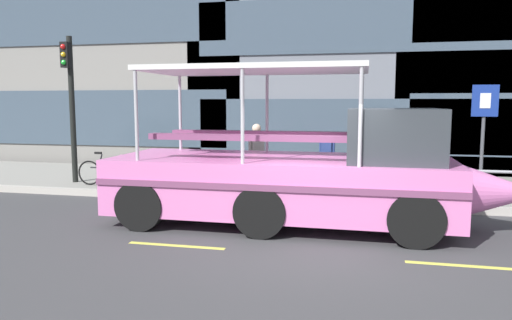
{
  "coord_description": "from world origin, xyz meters",
  "views": [
    {
      "loc": [
        0.82,
        -8.45,
        2.53
      ],
      "look_at": [
        -1.45,
        1.54,
        1.3
      ],
      "focal_mm": 33.68,
      "sensor_mm": 36.0,
      "label": 1
    }
  ],
  "objects_px": {
    "parking_sign": "(484,122)",
    "pedestrian_mid_left": "(327,154)",
    "leaned_bicycle": "(106,173)",
    "duck_tour_boat": "(303,174)",
    "traffic_light_pole": "(70,95)",
    "pedestrian_near_bow": "(434,158)",
    "pedestrian_mid_right": "(257,150)"
  },
  "relations": [
    {
      "from": "parking_sign",
      "to": "leaned_bicycle",
      "type": "distance_m",
      "value": 10.06
    },
    {
      "from": "parking_sign",
      "to": "pedestrian_mid_left",
      "type": "relative_size",
      "value": 1.78
    },
    {
      "from": "parking_sign",
      "to": "pedestrian_mid_left",
      "type": "bearing_deg",
      "value": 167.89
    },
    {
      "from": "pedestrian_mid_right",
      "to": "pedestrian_mid_left",
      "type": "bearing_deg",
      "value": 21.55
    },
    {
      "from": "pedestrian_mid_right",
      "to": "traffic_light_pole",
      "type": "bearing_deg",
      "value": -178.38
    },
    {
      "from": "leaned_bicycle",
      "to": "duck_tour_boat",
      "type": "bearing_deg",
      "value": -21.99
    },
    {
      "from": "leaned_bicycle",
      "to": "duck_tour_boat",
      "type": "xyz_separation_m",
      "value": [
        5.92,
        -2.39,
        0.5
      ]
    },
    {
      "from": "pedestrian_near_bow",
      "to": "pedestrian_mid_right",
      "type": "bearing_deg",
      "value": -175.95
    },
    {
      "from": "duck_tour_boat",
      "to": "pedestrian_mid_left",
      "type": "height_order",
      "value": "duck_tour_boat"
    },
    {
      "from": "leaned_bicycle",
      "to": "pedestrian_mid_left",
      "type": "height_order",
      "value": "pedestrian_mid_left"
    },
    {
      "from": "traffic_light_pole",
      "to": "parking_sign",
      "type": "height_order",
      "value": "traffic_light_pole"
    },
    {
      "from": "leaned_bicycle",
      "to": "pedestrian_near_bow",
      "type": "relative_size",
      "value": 1.12
    },
    {
      "from": "pedestrian_mid_left",
      "to": "pedestrian_mid_right",
      "type": "xyz_separation_m",
      "value": [
        -1.85,
        -0.73,
        0.14
      ]
    },
    {
      "from": "parking_sign",
      "to": "duck_tour_boat",
      "type": "relative_size",
      "value": 0.32
    },
    {
      "from": "pedestrian_near_bow",
      "to": "pedestrian_mid_left",
      "type": "bearing_deg",
      "value": 171.77
    },
    {
      "from": "parking_sign",
      "to": "pedestrian_mid_left",
      "type": "xyz_separation_m",
      "value": [
        -3.82,
        0.82,
        -0.94
      ]
    },
    {
      "from": "pedestrian_near_bow",
      "to": "duck_tour_boat",
      "type": "bearing_deg",
      "value": -133.0
    },
    {
      "from": "traffic_light_pole",
      "to": "leaned_bicycle",
      "type": "xyz_separation_m",
      "value": [
        1.24,
        -0.33,
        -2.19
      ]
    },
    {
      "from": "pedestrian_mid_left",
      "to": "pedestrian_mid_right",
      "type": "bearing_deg",
      "value": -158.45
    },
    {
      "from": "pedestrian_mid_right",
      "to": "pedestrian_near_bow",
      "type": "bearing_deg",
      "value": 4.05
    },
    {
      "from": "parking_sign",
      "to": "leaned_bicycle",
      "type": "bearing_deg",
      "value": -177.73
    },
    {
      "from": "traffic_light_pole",
      "to": "pedestrian_near_bow",
      "type": "xyz_separation_m",
      "value": [
        10.14,
        0.48,
        -1.63
      ]
    },
    {
      "from": "pedestrian_near_bow",
      "to": "pedestrian_mid_left",
      "type": "distance_m",
      "value": 2.81
    },
    {
      "from": "traffic_light_pole",
      "to": "duck_tour_boat",
      "type": "relative_size",
      "value": 0.49
    },
    {
      "from": "parking_sign",
      "to": "duck_tour_boat",
      "type": "height_order",
      "value": "duck_tour_boat"
    },
    {
      "from": "parking_sign",
      "to": "pedestrian_near_bow",
      "type": "distance_m",
      "value": 1.46
    },
    {
      "from": "duck_tour_boat",
      "to": "pedestrian_mid_right",
      "type": "bearing_deg",
      "value": 119.74
    },
    {
      "from": "parking_sign",
      "to": "pedestrian_near_bow",
      "type": "relative_size",
      "value": 1.78
    },
    {
      "from": "leaned_bicycle",
      "to": "duck_tour_boat",
      "type": "relative_size",
      "value": 0.2
    },
    {
      "from": "leaned_bicycle",
      "to": "duck_tour_boat",
      "type": "height_order",
      "value": "duck_tour_boat"
    },
    {
      "from": "pedestrian_mid_left",
      "to": "traffic_light_pole",
      "type": "bearing_deg",
      "value": -173.14
    },
    {
      "from": "parking_sign",
      "to": "pedestrian_mid_right",
      "type": "distance_m",
      "value": 5.72
    }
  ]
}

